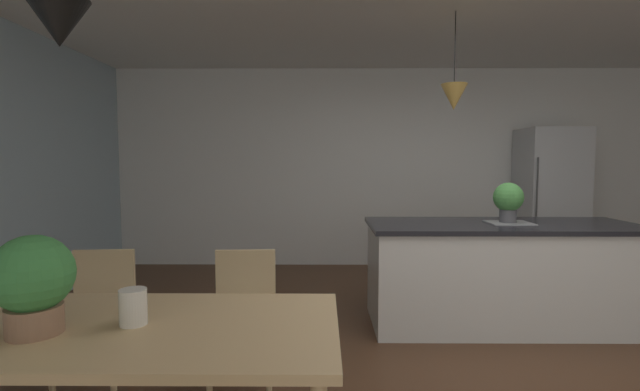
# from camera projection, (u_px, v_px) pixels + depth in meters

# --- Properties ---
(ground_plane) EXTENTS (10.00, 8.40, 0.04)m
(ground_plane) POSITION_uv_depth(u_px,v_px,m) (503.00, 378.00, 2.96)
(ground_plane) COLOR #4C301E
(wall_back_kitchen) EXTENTS (10.00, 0.12, 2.70)m
(wall_back_kitchen) POSITION_uv_depth(u_px,v_px,m) (410.00, 168.00, 6.11)
(wall_back_kitchen) COLOR silver
(wall_back_kitchen) RESTS_ON ground_plane
(dining_table) EXTENTS (2.01, 0.89, 0.74)m
(dining_table) POSITION_uv_depth(u_px,v_px,m) (104.00, 339.00, 1.89)
(dining_table) COLOR tan
(dining_table) RESTS_ON ground_plane
(chair_far_right) EXTENTS (0.42, 0.42, 0.87)m
(chair_far_right) POSITION_uv_depth(u_px,v_px,m) (244.00, 317.00, 2.72)
(chair_far_right) COLOR tan
(chair_far_right) RESTS_ON ground_plane
(chair_far_left) EXTENTS (0.43, 0.43, 0.87)m
(chair_far_left) POSITION_uv_depth(u_px,v_px,m) (97.00, 317.00, 2.72)
(chair_far_left) COLOR tan
(chair_far_left) RESTS_ON ground_plane
(kitchen_island) EXTENTS (2.33, 0.90, 0.91)m
(kitchen_island) POSITION_uv_depth(u_px,v_px,m) (502.00, 273.00, 3.86)
(kitchen_island) COLOR silver
(kitchen_island) RESTS_ON ground_plane
(refrigerator) EXTENTS (0.74, 0.67, 1.87)m
(refrigerator) POSITION_uv_depth(u_px,v_px,m) (549.00, 201.00, 5.73)
(refrigerator) COLOR #B2B5B7
(refrigerator) RESTS_ON ground_plane
(pendant_over_table) EXTENTS (0.23, 0.23, 0.83)m
(pendant_over_table) POSITION_uv_depth(u_px,v_px,m) (59.00, 22.00, 1.69)
(pendant_over_table) COLOR black
(pendant_over_island_main) EXTENTS (0.22, 0.22, 0.82)m
(pendant_over_island_main) POSITION_uv_depth(u_px,v_px,m) (454.00, 97.00, 3.75)
(pendant_over_island_main) COLOR black
(potted_plant_on_island) EXTENTS (0.25, 0.25, 0.36)m
(potted_plant_on_island) POSITION_uv_depth(u_px,v_px,m) (508.00, 200.00, 3.81)
(potted_plant_on_island) COLOR #4C4C51
(potted_plant_on_island) RESTS_ON kitchen_island
(potted_plant_on_table) EXTENTS (0.31, 0.31, 0.40)m
(potted_plant_on_table) POSITION_uv_depth(u_px,v_px,m) (33.00, 280.00, 1.76)
(potted_plant_on_table) COLOR #8C664C
(potted_plant_on_table) RESTS_ON dining_table
(vase_on_dining_table) EXTENTS (0.11, 0.11, 0.15)m
(vase_on_dining_table) POSITION_uv_depth(u_px,v_px,m) (133.00, 307.00, 1.88)
(vase_on_dining_table) COLOR silver
(vase_on_dining_table) RESTS_ON dining_table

